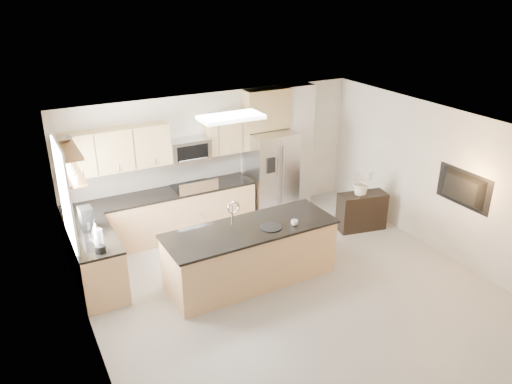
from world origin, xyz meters
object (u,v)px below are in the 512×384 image
cup (294,223)px  platter (271,227)px  blender (99,242)px  bowl (62,139)px  credenza (362,211)px  coffee_maker (87,219)px  kettle (96,229)px  refrigerator (271,174)px  flower_vase (362,176)px  island (251,254)px  television (460,189)px  range (195,209)px  microwave (189,150)px

cup → platter: (-0.37, 0.10, -0.03)m
blender → bowl: 1.64m
credenza → coffee_maker: 5.10m
cup → kettle: (-2.84, 1.17, 0.04)m
cup → bowl: (-3.06, 1.63, 1.38)m
cup → platter: size_ratio=0.32×
refrigerator → flower_vase: (1.21, -1.37, 0.23)m
island → television: bearing=-19.2°
range → cup: bearing=-70.6°
credenza → flower_vase: size_ratio=1.23×
refrigerator → kettle: (-3.68, -1.08, 0.15)m
credenza → bowl: size_ratio=2.47×
microwave → platter: microwave is taller
refrigerator → island: (-1.50, -2.00, -0.41)m
cup → flower_vase: size_ratio=0.15×
coffee_maker → television: bearing=-22.3°
bowl → television: (5.76, -2.45, -1.03)m
coffee_maker → island: bearing=-28.3°
coffee_maker → cup: bearing=-26.9°
range → cup: (0.81, -2.30, 0.53)m
platter → bowl: size_ratio=0.95×
cup → bowl: 3.73m
microwave → bowl: 2.50m
refrigerator → coffee_maker: bearing=-168.3°
cup → bowl: size_ratio=0.30×
blender → platter: bearing=-12.3°
range → microwave: size_ratio=1.50×
microwave → island: (0.16, -2.17, -1.15)m
refrigerator → bowl: size_ratio=4.73×
cup → coffee_maker: size_ratio=0.31×
credenza → blender: blender is taller
microwave → refrigerator: bearing=-5.9°
microwave → television: bearing=-42.8°
platter → coffee_maker: (-2.54, 1.37, 0.13)m
bowl → blender: bearing=-79.8°
blender → bowl: bearing=100.2°
microwave → kettle: (-2.03, -1.25, -0.59)m
microwave → television: size_ratio=0.71×
range → refrigerator: bearing=-1.6°
refrigerator → island: size_ratio=0.64×
refrigerator → cup: refrigerator is taller
platter → flower_vase: size_ratio=0.47×
island → platter: 0.58m
microwave → cup: microwave is taller
island → range: bearing=93.2°
refrigerator → island: refrigerator is taller
platter → bowl: (-2.69, 1.52, 1.42)m
blender → flower_vase: size_ratio=0.49×
flower_vase → microwave: bearing=151.9°
range → microwave: (0.00, 0.12, 1.16)m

